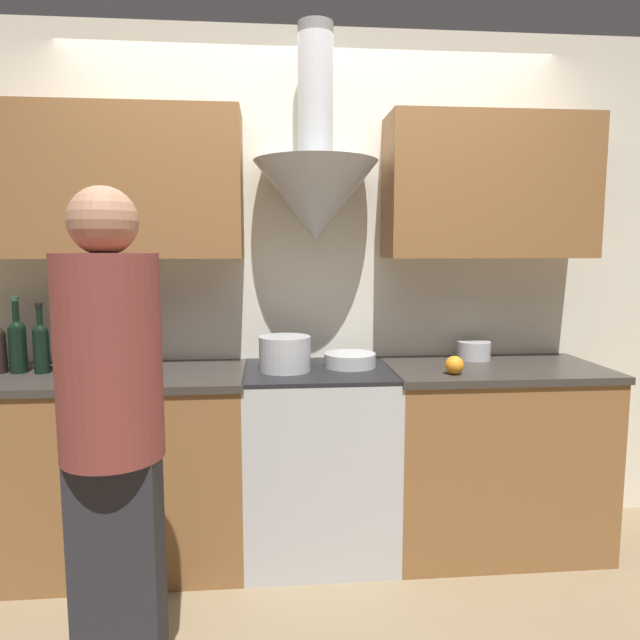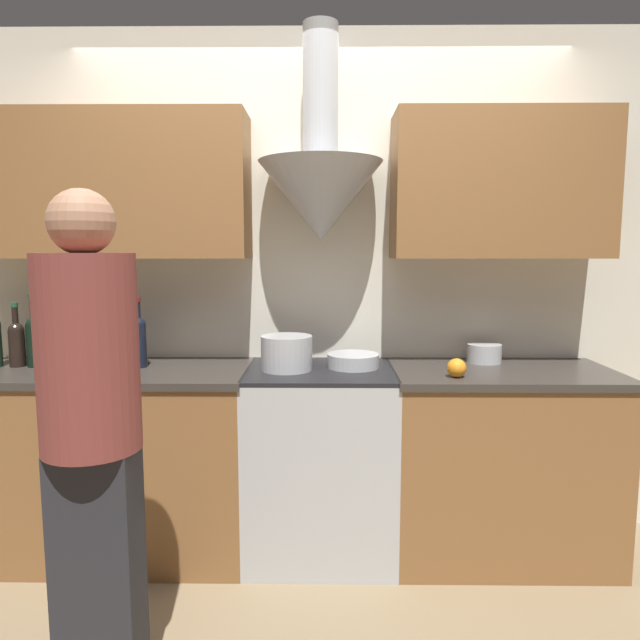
{
  "view_description": "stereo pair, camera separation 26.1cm",
  "coord_description": "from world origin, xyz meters",
  "px_view_note": "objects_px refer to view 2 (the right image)",
  "views": [
    {
      "loc": [
        -0.23,
        -2.35,
        1.49
      ],
      "look_at": [
        0.0,
        0.23,
        1.17
      ],
      "focal_mm": 32.0,
      "sensor_mm": 36.0,
      "label": 1
    },
    {
      "loc": [
        0.03,
        -2.36,
        1.49
      ],
      "look_at": [
        0.0,
        0.23,
        1.17
      ],
      "focal_mm": 32.0,
      "sensor_mm": 36.0,
      "label": 2
    }
  ],
  "objects_px": {
    "wine_bottle_6": "(118,341)",
    "person_foreground_left": "(92,428)",
    "wine_bottle_4": "(77,340)",
    "wine_bottle_5": "(97,342)",
    "mixing_bowl": "(353,361)",
    "wine_bottle_1": "(17,341)",
    "stove_range": "(320,460)",
    "wine_bottle_2": "(35,338)",
    "wine_bottle_7": "(139,339)",
    "orange_fruit": "(457,368)",
    "saucepan": "(484,353)",
    "wine_bottle_3": "(56,341)",
    "stock_pot": "(287,353)"
  },
  "relations": [
    {
      "from": "wine_bottle_6",
      "to": "person_foreground_left",
      "type": "distance_m",
      "value": 1.04
    },
    {
      "from": "wine_bottle_4",
      "to": "wine_bottle_5",
      "type": "distance_m",
      "value": 0.11
    },
    {
      "from": "mixing_bowl",
      "to": "wine_bottle_1",
      "type": "bearing_deg",
      "value": 179.73
    },
    {
      "from": "stove_range",
      "to": "wine_bottle_4",
      "type": "distance_m",
      "value": 1.33
    },
    {
      "from": "wine_bottle_2",
      "to": "wine_bottle_4",
      "type": "xyz_separation_m",
      "value": [
        0.21,
        -0.0,
        -0.01
      ]
    },
    {
      "from": "wine_bottle_1",
      "to": "wine_bottle_7",
      "type": "relative_size",
      "value": 0.92
    },
    {
      "from": "wine_bottle_1",
      "to": "orange_fruit",
      "type": "distance_m",
      "value": 2.12
    },
    {
      "from": "wine_bottle_5",
      "to": "saucepan",
      "type": "bearing_deg",
      "value": 4.44
    },
    {
      "from": "wine_bottle_4",
      "to": "saucepan",
      "type": "xyz_separation_m",
      "value": [
        2.02,
        0.13,
        -0.09
      ]
    },
    {
      "from": "wine_bottle_7",
      "to": "wine_bottle_1",
      "type": "bearing_deg",
      "value": 178.87
    },
    {
      "from": "stove_range",
      "to": "wine_bottle_1",
      "type": "xyz_separation_m",
      "value": [
        -1.49,
        0.05,
        0.58
      ]
    },
    {
      "from": "mixing_bowl",
      "to": "saucepan",
      "type": "bearing_deg",
      "value": 11.18
    },
    {
      "from": "wine_bottle_3",
      "to": "orange_fruit",
      "type": "distance_m",
      "value": 1.91
    },
    {
      "from": "wine_bottle_6",
      "to": "wine_bottle_7",
      "type": "relative_size",
      "value": 0.93
    },
    {
      "from": "wine_bottle_1",
      "to": "saucepan",
      "type": "distance_m",
      "value": 2.33
    },
    {
      "from": "wine_bottle_7",
      "to": "saucepan",
      "type": "distance_m",
      "value": 1.73
    },
    {
      "from": "wine_bottle_2",
      "to": "wine_bottle_7",
      "type": "relative_size",
      "value": 1.04
    },
    {
      "from": "wine_bottle_4",
      "to": "wine_bottle_2",
      "type": "bearing_deg",
      "value": 179.61
    },
    {
      "from": "mixing_bowl",
      "to": "wine_bottle_2",
      "type": "bearing_deg",
      "value": 179.84
    },
    {
      "from": "wine_bottle_3",
      "to": "person_foreground_left",
      "type": "distance_m",
      "value": 1.16
    },
    {
      "from": "stove_range",
      "to": "wine_bottle_4",
      "type": "bearing_deg",
      "value": 177.94
    },
    {
      "from": "wine_bottle_5",
      "to": "orange_fruit",
      "type": "height_order",
      "value": "wine_bottle_5"
    },
    {
      "from": "wine_bottle_2",
      "to": "orange_fruit",
      "type": "height_order",
      "value": "wine_bottle_2"
    },
    {
      "from": "mixing_bowl",
      "to": "person_foreground_left",
      "type": "distance_m",
      "value": 1.33
    },
    {
      "from": "stove_range",
      "to": "person_foreground_left",
      "type": "height_order",
      "value": "person_foreground_left"
    },
    {
      "from": "orange_fruit",
      "to": "wine_bottle_2",
      "type": "bearing_deg",
      "value": 173.79
    },
    {
      "from": "orange_fruit",
      "to": "person_foreground_left",
      "type": "bearing_deg",
      "value": -148.99
    },
    {
      "from": "wine_bottle_1",
      "to": "mixing_bowl",
      "type": "distance_m",
      "value": 1.65
    },
    {
      "from": "stove_range",
      "to": "wine_bottle_4",
      "type": "relative_size",
      "value": 2.76
    },
    {
      "from": "stock_pot",
      "to": "mixing_bowl",
      "type": "distance_m",
      "value": 0.33
    },
    {
      "from": "wine_bottle_5",
      "to": "person_foreground_left",
      "type": "distance_m",
      "value": 1.07
    },
    {
      "from": "wine_bottle_3",
      "to": "wine_bottle_4",
      "type": "relative_size",
      "value": 0.98
    },
    {
      "from": "wine_bottle_4",
      "to": "stock_pot",
      "type": "xyz_separation_m",
      "value": [
        1.03,
        -0.06,
        -0.05
      ]
    },
    {
      "from": "wine_bottle_6",
      "to": "person_foreground_left",
      "type": "bearing_deg",
      "value": -74.46
    },
    {
      "from": "wine_bottle_4",
      "to": "saucepan",
      "type": "height_order",
      "value": "wine_bottle_4"
    },
    {
      "from": "stove_range",
      "to": "wine_bottle_1",
      "type": "height_order",
      "value": "wine_bottle_1"
    },
    {
      "from": "stove_range",
      "to": "mixing_bowl",
      "type": "distance_m",
      "value": 0.52
    },
    {
      "from": "wine_bottle_2",
      "to": "mixing_bowl",
      "type": "xyz_separation_m",
      "value": [
        1.56,
        -0.0,
        -0.11
      ]
    },
    {
      "from": "wine_bottle_1",
      "to": "wine_bottle_6",
      "type": "distance_m",
      "value": 0.51
    },
    {
      "from": "wine_bottle_7",
      "to": "stock_pot",
      "type": "distance_m",
      "value": 0.73
    },
    {
      "from": "wine_bottle_3",
      "to": "orange_fruit",
      "type": "relative_size",
      "value": 3.81
    },
    {
      "from": "wine_bottle_5",
      "to": "wine_bottle_6",
      "type": "xyz_separation_m",
      "value": [
        0.1,
        0.0,
        0.0
      ]
    },
    {
      "from": "wine_bottle_1",
      "to": "orange_fruit",
      "type": "xyz_separation_m",
      "value": [
        2.1,
        -0.22,
        -0.08
      ]
    },
    {
      "from": "stock_pot",
      "to": "mixing_bowl",
      "type": "bearing_deg",
      "value": 10.82
    },
    {
      "from": "stove_range",
      "to": "mixing_bowl",
      "type": "xyz_separation_m",
      "value": [
        0.16,
        0.04,
        0.49
      ]
    },
    {
      "from": "stove_range",
      "to": "orange_fruit",
      "type": "bearing_deg",
      "value": -15.87
    },
    {
      "from": "wine_bottle_2",
      "to": "wine_bottle_5",
      "type": "relative_size",
      "value": 1.17
    },
    {
      "from": "stock_pot",
      "to": "mixing_bowl",
      "type": "xyz_separation_m",
      "value": [
        0.32,
        0.06,
        -0.05
      ]
    },
    {
      "from": "wine_bottle_5",
      "to": "saucepan",
      "type": "xyz_separation_m",
      "value": [
        1.92,
        0.15,
        -0.08
      ]
    },
    {
      "from": "wine_bottle_2",
      "to": "saucepan",
      "type": "bearing_deg",
      "value": 3.3
    }
  ]
}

